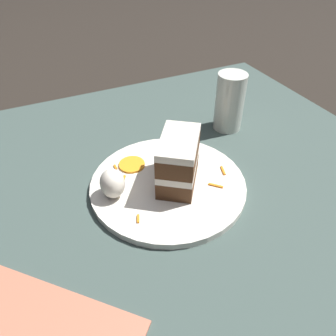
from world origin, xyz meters
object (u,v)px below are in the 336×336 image
Objects in this scene: plate at (168,185)px; cream_dollop at (112,183)px; cake_slice at (179,161)px; menu_card at (29,336)px; orange_garnish at (132,165)px; drinking_glass at (229,106)px.

plate is 5.34× the size of cream_dollop.
menu_card is at bearing 65.61° from cake_slice.
orange_garnish reaches higher than menu_card.
plate is at bearing -58.57° from drinking_glass.
cake_slice is at bearing 37.32° from orange_garnish.
menu_card is (0.30, -0.48, -0.05)m from drinking_glass.
cream_dollop is at bearing 27.83° from cake_slice.
cake_slice is at bearing -55.20° from drinking_glass.
cake_slice is 0.47× the size of menu_card.
drinking_glass is at bearing -12.62° from menu_card.
cream_dollop is (-0.02, -0.12, -0.02)m from cake_slice.
drinking_glass is at bearing 121.43° from plate.
cake_slice reaches higher than orange_garnish.
orange_garnish is at bearing -77.57° from drinking_glass.
orange_garnish reaches higher than plate.
cake_slice is at bearing -14.54° from menu_card.
cream_dollop reaches higher than menu_card.
cream_dollop is 1.05× the size of orange_garnish.
drinking_glass is (-0.13, 0.19, -0.00)m from cake_slice.
drinking_glass is at bearing 111.01° from cream_dollop.
menu_card is at bearing -57.86° from drinking_glass.
cream_dollop is at bearing 2.58° from menu_card.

